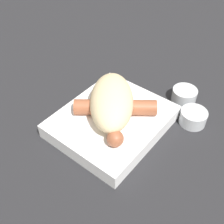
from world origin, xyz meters
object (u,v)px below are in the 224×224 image
at_px(condiment_cup_near, 193,118).
at_px(condiment_cup_far, 184,96).
at_px(food_tray, 112,121).
at_px(sausage, 115,107).
at_px(bread_roll, 112,101).

distance_m(condiment_cup_near, condiment_cup_far, 0.07).
bearing_deg(food_tray, sausage, -3.95).
xyz_separation_m(bread_roll, sausage, (0.00, -0.01, -0.01)).
distance_m(food_tray, bread_roll, 0.05).
relative_size(bread_roll, condiment_cup_far, 3.30).
relative_size(food_tray, condiment_cup_near, 4.04).
bearing_deg(condiment_cup_near, sausage, 130.31).
relative_size(sausage, condiment_cup_far, 2.89).
bearing_deg(condiment_cup_near, bread_roll, 129.12).
relative_size(bread_roll, condiment_cup_near, 3.30).
bearing_deg(sausage, condiment_cup_far, -25.55).
height_order(bread_roll, condiment_cup_far, bread_roll).
bearing_deg(condiment_cup_near, food_tray, 132.80).
relative_size(food_tray, sausage, 1.40).
bearing_deg(bread_roll, condiment_cup_near, -50.88).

